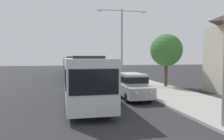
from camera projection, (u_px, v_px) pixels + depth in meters
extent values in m
cube|color=silver|center=(83.00, 78.00, 15.71)|extent=(2.50, 11.19, 2.70)
cube|color=black|center=(101.00, 72.00, 15.97)|extent=(0.04, 10.30, 1.00)
cube|color=black|center=(65.00, 73.00, 15.42)|extent=(0.04, 10.30, 1.00)
cube|color=black|center=(94.00, 82.00, 10.22)|extent=(2.30, 0.04, 1.20)
cube|color=black|center=(101.00, 88.00, 16.04)|extent=(0.03, 10.63, 0.36)
cube|color=black|center=(89.00, 57.00, 12.36)|extent=(1.75, 0.90, 0.16)
cylinder|color=black|center=(108.00, 104.00, 12.64)|extent=(0.28, 1.00, 1.00)
cylinder|color=black|center=(69.00, 106.00, 12.16)|extent=(0.28, 1.00, 1.00)
cylinder|color=black|center=(93.00, 88.00, 19.02)|extent=(0.28, 1.00, 1.00)
cylinder|color=black|center=(67.00, 89.00, 18.55)|extent=(0.28, 1.00, 1.00)
cube|color=#33724C|center=(74.00, 68.00, 28.89)|extent=(2.50, 11.43, 2.70)
cube|color=black|center=(84.00, 65.00, 29.14)|extent=(0.04, 10.52, 1.00)
cube|color=black|center=(64.00, 66.00, 28.59)|extent=(0.04, 10.52, 1.00)
cube|color=black|center=(76.00, 68.00, 23.28)|extent=(2.30, 0.04, 1.20)
cube|color=navy|center=(84.00, 74.00, 29.21)|extent=(0.03, 10.86, 0.36)
cube|color=black|center=(75.00, 57.00, 25.46)|extent=(1.75, 0.90, 0.16)
cylinder|color=black|center=(85.00, 80.00, 25.74)|extent=(0.28, 1.00, 1.00)
cylinder|color=black|center=(66.00, 80.00, 25.27)|extent=(0.28, 1.00, 1.00)
cylinder|color=black|center=(81.00, 75.00, 32.26)|extent=(0.28, 1.00, 1.00)
cylinder|color=black|center=(65.00, 76.00, 31.79)|extent=(0.28, 1.00, 1.00)
cube|color=#33724C|center=(70.00, 65.00, 41.88)|extent=(2.50, 10.57, 2.70)
cube|color=black|center=(77.00, 63.00, 42.14)|extent=(0.04, 9.73, 1.00)
cube|color=black|center=(63.00, 63.00, 41.59)|extent=(0.04, 9.73, 1.00)
cube|color=black|center=(71.00, 64.00, 36.69)|extent=(2.30, 0.04, 1.20)
cube|color=black|center=(77.00, 69.00, 42.20)|extent=(0.03, 10.04, 0.36)
cube|color=black|center=(71.00, 57.00, 38.71)|extent=(1.75, 0.90, 0.16)
cylinder|color=black|center=(77.00, 72.00, 38.99)|extent=(0.28, 1.00, 1.00)
cylinder|color=black|center=(65.00, 72.00, 38.52)|extent=(0.28, 1.00, 1.00)
cylinder|color=black|center=(75.00, 70.00, 45.02)|extent=(0.28, 1.00, 1.00)
cylinder|color=black|center=(64.00, 70.00, 44.55)|extent=(0.28, 1.00, 1.00)
cube|color=#B7B7BC|center=(132.00, 89.00, 16.96)|extent=(1.84, 4.94, 0.80)
cube|color=#B7B7BC|center=(131.00, 79.00, 17.06)|extent=(1.62, 2.87, 0.80)
cube|color=black|center=(131.00, 79.00, 17.06)|extent=(1.66, 2.96, 0.44)
sphere|color=#F9EFCC|center=(136.00, 93.00, 14.41)|extent=(0.18, 0.18, 0.18)
sphere|color=#F9EFCC|center=(151.00, 93.00, 14.63)|extent=(0.18, 0.18, 0.18)
cylinder|color=black|center=(127.00, 98.00, 15.31)|extent=(0.22, 0.70, 0.70)
cylinder|color=black|center=(150.00, 97.00, 15.66)|extent=(0.22, 0.70, 0.70)
cylinder|color=black|center=(117.00, 91.00, 18.29)|extent=(0.22, 0.70, 0.70)
cylinder|color=black|center=(136.00, 91.00, 18.65)|extent=(0.22, 0.70, 0.70)
cylinder|color=gray|center=(122.00, 46.00, 26.21)|extent=(0.20, 0.20, 8.56)
cylinder|color=gray|center=(111.00, 10.00, 25.69)|extent=(2.66, 0.10, 0.10)
cube|color=silver|center=(99.00, 10.00, 25.41)|extent=(0.56, 0.28, 0.16)
cylinder|color=gray|center=(133.00, 11.00, 26.26)|extent=(2.66, 0.10, 0.10)
cube|color=silver|center=(144.00, 12.00, 26.55)|extent=(0.56, 0.28, 0.16)
cylinder|color=#4C3823|center=(166.00, 75.00, 22.86)|extent=(0.32, 0.32, 2.40)
sphere|color=#387033|center=(166.00, 50.00, 22.72)|extent=(3.26, 3.26, 3.26)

